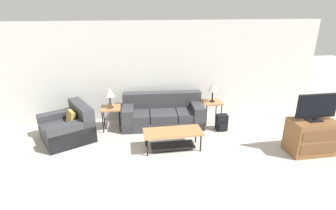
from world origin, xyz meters
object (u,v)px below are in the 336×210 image
Objects in this scene: coffee_table at (173,136)px; table_lamp_left at (109,93)px; television at (317,107)px; side_table_left at (111,110)px; tv_console at (311,137)px; armchair at (69,127)px; side_table_right at (212,104)px; backpack at (222,123)px; couch at (163,114)px; table_lamp_right at (213,88)px.

table_lamp_left is at bearing 137.46° from coffee_table.
television is (4.18, -1.83, 0.08)m from table_lamp_left.
tv_console is at bearing -23.70° from side_table_left.
table_lamp_left is at bearing 20.11° from armchair.
backpack is at bearing -78.40° from side_table_right.
armchair is 5.41m from television.
coffee_table is 3.04× the size of backpack.
couch is 1.67× the size of coffee_table.
table_lamp_right is at bearing 44.10° from coffee_table.
armchair is at bearing -170.35° from couch.
backpack is (3.69, -0.16, -0.08)m from armchair.
television is (2.84, -0.60, 0.73)m from coffee_table.
coffee_table is 1.89m from table_lamp_right.
backpack is (2.72, -0.51, -0.76)m from table_lamp_left.
side_table_left is 4.57m from tv_console.
television is (5.15, -1.48, 0.76)m from armchair.
coffee_table is at bearing -152.39° from backpack.
armchair is at bearing -174.34° from table_lamp_right.
table_lamp_left reaches higher than backpack.
armchair is 1.58× the size of tv_console.
table_lamp_left and table_lamp_right have the same top height.
side_table_right reaches higher than backpack.
television reaches higher than armchair.
couch is 1.32m from side_table_right.
couch is 3.42m from tv_console.
side_table_right is 2.65m from table_lamp_left.
table_lamp_right reaches higher than side_table_right.
side_table_right is at bearing -1.43° from couch.
backpack is (2.72, -0.51, -0.32)m from side_table_left.
couch is 1.27m from coffee_table.
television is at bearing 90.00° from tv_console.
couch is 4.18× the size of table_lamp_left.
armchair is 3.70m from backpack.
table_lamp_left reaches higher than armchair.
couch is at bearing 1.42° from side_table_left.
table_lamp_right is (2.62, 0.00, 0.00)m from table_lamp_left.
backpack is (1.41, -0.54, -0.10)m from couch.
side_table_left is at bearing -178.58° from couch.
tv_console is at bearing -90.00° from television.
side_table_left is 4.59m from television.
side_table_right is at bearing 0.00° from table_lamp_left.
table_lamp_left reaches higher than coffee_table.
side_table_left is 1.41× the size of backpack.
tv_console reaches higher than coffee_table.
side_table_left is 2.79m from backpack.
armchair is 1.24m from table_lamp_left.
table_lamp_left is 4.56m from television.
couch is 3.59× the size of side_table_right.
side_table_right is 2.41m from tv_console.
couch is at bearing 178.57° from side_table_right.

